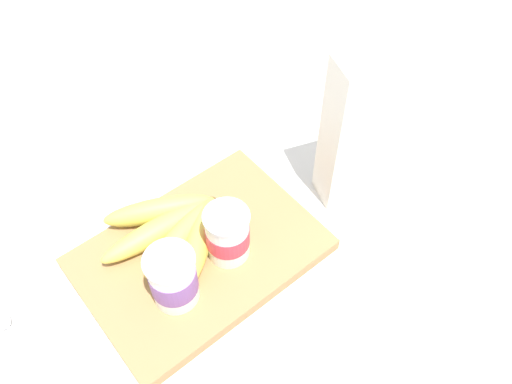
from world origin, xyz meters
name	(u,v)px	position (x,y,z in m)	size (l,w,h in m)	color
ground_plane	(201,258)	(0.00, 0.00, 0.00)	(2.40, 2.40, 0.00)	silver
cutting_board	(200,254)	(0.00, 0.00, 0.01)	(0.34, 0.24, 0.02)	#A37A4C
cereal_box	(386,125)	(-0.31, 0.06, 0.13)	(0.19, 0.06, 0.26)	white
yogurt_cup_front	(228,234)	(-0.03, 0.03, 0.07)	(0.06, 0.06, 0.09)	white
yogurt_cup_back	(173,278)	(0.07, 0.04, 0.07)	(0.07, 0.07, 0.09)	white
banana_bunch	(173,230)	(0.01, -0.04, 0.04)	(0.20, 0.21, 0.04)	#DECC50
spoon	(13,331)	(0.26, -0.06, 0.01)	(0.05, 0.13, 0.01)	silver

